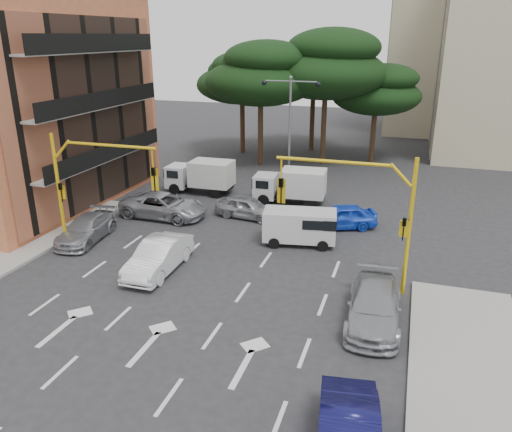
{
  "coord_description": "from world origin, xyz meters",
  "views": [
    {
      "loc": [
        8.37,
        -18.15,
        10.53
      ],
      "look_at": [
        0.93,
        5.23,
        1.6
      ],
      "focal_mm": 35.0,
      "sensor_mm": 36.0,
      "label": 1
    }
  ],
  "objects": [
    {
      "name": "median_strip",
      "position": [
        0.0,
        16.0,
        0.07
      ],
      "size": [
        1.4,
        6.0,
        0.15
      ],
      "primitive_type": "cube",
      "color": "gray",
      "rests_on": "ground"
    },
    {
      "name": "pine_center",
      "position": [
        1.06,
        23.96,
        8.3
      ],
      "size": [
        9.98,
        9.98,
        11.16
      ],
      "color": "#382616",
      "rests_on": "ground"
    },
    {
      "name": "van_white",
      "position": [
        3.11,
        6.0,
        0.95
      ],
      "size": [
        4.02,
        2.32,
        1.9
      ],
      "primitive_type": null,
      "rotation": [
        0.0,
        0.0,
        -1.41
      ],
      "color": "silver",
      "rests_on": "ground"
    },
    {
      "name": "car_silver_parked",
      "position": [
        7.6,
        -0.73,
        0.72
      ],
      "size": [
        2.23,
        5.04,
        1.44
      ],
      "primitive_type": "imported",
      "rotation": [
        0.0,
        0.0,
        0.05
      ],
      "color": "#94969B",
      "rests_on": "ground"
    },
    {
      "name": "box_truck_b",
      "position": [
        1.0,
        12.47,
        1.16
      ],
      "size": [
        4.87,
        2.33,
        2.33
      ],
      "primitive_type": null,
      "rotation": [
        0.0,
        0.0,
        1.64
      ],
      "color": "silver",
      "rests_on": "ground"
    },
    {
      "name": "signal_mast_right",
      "position": [
        6.8,
        1.99,
        3.88
      ],
      "size": [
        5.79,
        0.37,
        6.0
      ],
      "color": "yellow",
      "rests_on": "ground"
    },
    {
      "name": "pine_right",
      "position": [
        5.06,
        25.96,
        6.22
      ],
      "size": [
        7.49,
        7.49,
        8.37
      ],
      "color": "#382616",
      "rests_on": "ground"
    },
    {
      "name": "apartment_beige_far",
      "position": [
        12.95,
        44.0,
        8.35
      ],
      "size": [
        16.2,
        12.15,
        16.7
      ],
      "color": "#BEB68E",
      "rests_on": "ground"
    },
    {
      "name": "car_silver_cross_b",
      "position": [
        -0.83,
        9.0,
        0.67
      ],
      "size": [
        4.08,
        2.05,
        1.33
      ],
      "primitive_type": "imported",
      "rotation": [
        0.0,
        0.0,
        1.45
      ],
      "color": "#97999F",
      "rests_on": "ground"
    },
    {
      "name": "car_blue_compact",
      "position": [
        4.85,
        9.0,
        0.7
      ],
      "size": [
        4.42,
        3.12,
        1.4
      ],
      "primitive_type": "imported",
      "rotation": [
        0.0,
        0.0,
        -1.17
      ],
      "color": "blue",
      "rests_on": "ground"
    },
    {
      "name": "car_silver_cross_a",
      "position": [
        -5.71,
        7.54,
        0.74
      ],
      "size": [
        5.38,
        2.6,
        1.48
      ],
      "primitive_type": "imported",
      "rotation": [
        0.0,
        0.0,
        1.54
      ],
      "color": "#9C9DA4",
      "rests_on": "ground"
    },
    {
      "name": "car_silver_wagon",
      "position": [
        -8.0,
        2.98,
        0.65
      ],
      "size": [
        2.33,
        4.69,
        1.31
      ],
      "primitive_type": "imported",
      "rotation": [
        0.0,
        0.0,
        0.11
      ],
      "color": "#94969B",
      "rests_on": "ground"
    },
    {
      "name": "pine_back",
      "position": [
        -0.94,
        28.96,
        7.6
      ],
      "size": [
        9.15,
        9.15,
        10.23
      ],
      "color": "#382616",
      "rests_on": "ground"
    },
    {
      "name": "street_lamp_center",
      "position": [
        0.0,
        16.0,
        5.43
      ],
      "size": [
        4.16,
        0.36,
        7.77
      ],
      "color": "slate",
      "rests_on": "median_strip"
    },
    {
      "name": "signal_mast_left",
      "position": [
        -6.8,
        1.99,
        3.88
      ],
      "size": [
        5.79,
        0.37,
        6.0
      ],
      "color": "yellow",
      "rests_on": "ground"
    },
    {
      "name": "pine_left_near",
      "position": [
        -3.94,
        21.96,
        7.6
      ],
      "size": [
        9.15,
        9.15,
        10.23
      ],
      "color": "#382616",
      "rests_on": "ground"
    },
    {
      "name": "pine_left_far",
      "position": [
        -6.94,
        25.96,
        6.91
      ],
      "size": [
        8.32,
        8.32,
        9.3
      ],
      "color": "#382616",
      "rests_on": "ground"
    },
    {
      "name": "car_white_hatch",
      "position": [
        -2.44,
        0.77,
        0.76
      ],
      "size": [
        1.64,
        4.61,
        1.52
      ],
      "primitive_type": "imported",
      "rotation": [
        0.0,
        0.0,
        0.01
      ],
      "color": "silver",
      "rests_on": "ground"
    },
    {
      "name": "box_truck_a",
      "position": [
        -5.6,
        12.88,
        1.17
      ],
      "size": [
        4.78,
        2.05,
        2.34
      ],
      "primitive_type": null,
      "rotation": [
        0.0,
        0.0,
        1.58
      ],
      "color": "silver",
      "rests_on": "ground"
    },
    {
      "name": "ground",
      "position": [
        0.0,
        0.0,
        0.0
      ],
      "size": [
        120.0,
        120.0,
        0.0
      ],
      "primitive_type": "plane",
      "color": "#28282B",
      "rests_on": "ground"
    }
  ]
}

